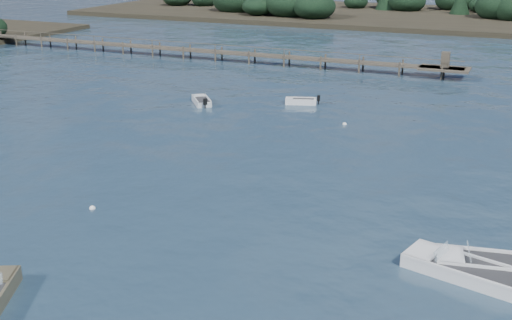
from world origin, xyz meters
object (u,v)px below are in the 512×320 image
at_px(dinghy_mid_white_a, 465,272).
at_px(jetty, 218,52).
at_px(dinghy_mid_white_b, 493,267).
at_px(tender_far_grey, 202,102).
at_px(tender_far_white, 301,102).

bearing_deg(dinghy_mid_white_a, jetty, 128.04).
distance_m(dinghy_mid_white_a, jetty, 52.80).
bearing_deg(dinghy_mid_white_b, jetty, 129.56).
xyz_separation_m(tender_far_grey, dinghy_mid_white_a, (24.34, -22.09, 0.01)).
xyz_separation_m(tender_far_grey, tender_far_white, (7.87, 3.39, -0.01)).
xyz_separation_m(dinghy_mid_white_b, jetty, (-33.57, 40.64, 0.82)).
xyz_separation_m(tender_far_grey, dinghy_mid_white_b, (25.38, -21.15, 0.01)).
bearing_deg(tender_far_grey, tender_far_white, 23.30).
bearing_deg(dinghy_mid_white_a, tender_far_grey, 137.78).
bearing_deg(jetty, dinghy_mid_white_a, -51.96).
height_order(dinghy_mid_white_b, dinghy_mid_white_a, dinghy_mid_white_b).
distance_m(tender_far_white, dinghy_mid_white_b, 30.15).
xyz_separation_m(tender_far_white, jetty, (-16.06, 16.10, 0.84)).
bearing_deg(tender_far_white, tender_far_grey, -156.70).
distance_m(dinghy_mid_white_b, jetty, 52.71).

